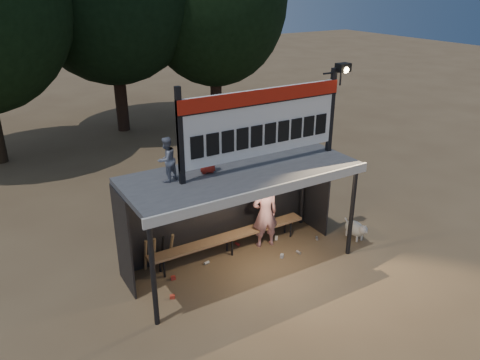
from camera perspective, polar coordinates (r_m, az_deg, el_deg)
name	(u,v)px	position (r m, az deg, el deg)	size (l,w,h in m)	color
ground	(241,264)	(10.85, 0.18, -10.20)	(80.00, 80.00, 0.00)	brown
player	(265,214)	(11.15, 3.08, -4.11)	(0.63, 0.41, 1.73)	white
child_a	(167,159)	(9.17, -8.94, 2.49)	(0.44, 0.34, 0.90)	gray
child_b	(207,153)	(9.51, -4.05, 3.34)	(0.42, 0.27, 0.86)	#AA251A
dugout_shelter	(236,187)	(10.14, -0.52, -0.81)	(5.10, 2.08, 2.32)	#3F3F41
scoreboard_assembly	(265,120)	(9.72, 3.08, 7.35)	(4.10, 0.27, 1.99)	black
bench	(229,237)	(11.02, -1.30, -6.97)	(4.00, 0.35, 0.48)	#976E47
tree_right	(214,0)	(20.67, -3.17, 21.01)	(6.08, 6.08, 8.72)	#301E15
dog	(356,229)	(12.04, 13.95, -5.78)	(0.36, 0.81, 0.49)	beige
bats	(158,251)	(10.65, -9.92, -8.56)	(0.68, 0.35, 0.84)	olive
litter	(248,257)	(11.02, 0.94, -9.40)	(4.16, 1.22, 0.08)	red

